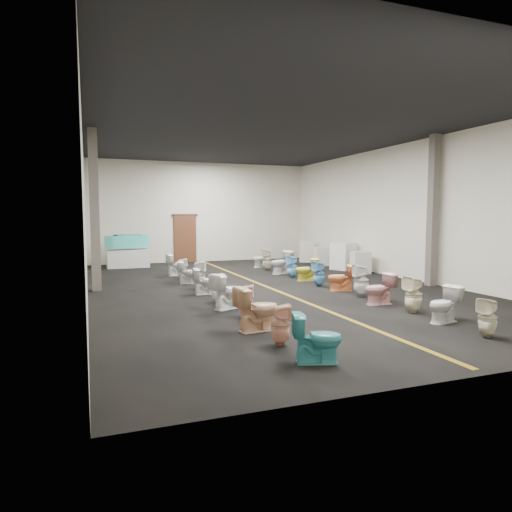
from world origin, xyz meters
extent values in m
plane|color=black|center=(0.00, 0.00, 0.00)|extent=(16.00, 16.00, 0.00)
plane|color=black|center=(0.00, 0.00, 4.50)|extent=(16.00, 16.00, 0.00)
plane|color=beige|center=(0.00, 8.00, 2.25)|extent=(10.00, 0.00, 10.00)
plane|color=beige|center=(0.00, -8.00, 2.25)|extent=(10.00, 0.00, 10.00)
plane|color=beige|center=(-5.00, 0.00, 2.25)|extent=(0.00, 16.00, 16.00)
plane|color=beige|center=(5.00, 0.00, 2.25)|extent=(0.00, 16.00, 16.00)
cube|color=#7C5F12|center=(0.00, 0.00, 0.00)|extent=(0.12, 15.60, 0.01)
cube|color=#562D19|center=(-0.80, 7.94, 1.05)|extent=(1.00, 0.10, 2.10)
cube|color=#331C11|center=(-0.80, 7.95, 2.12)|extent=(1.15, 0.08, 0.10)
cube|color=#59544C|center=(-4.75, 1.00, 2.25)|extent=(0.25, 0.25, 4.50)
cube|color=#59544C|center=(4.75, -1.50, 2.25)|extent=(0.25, 0.25, 4.50)
cube|color=silver|center=(-3.43, 6.66, 0.36)|extent=(1.65, 0.86, 0.73)
cube|color=#43C2B8|center=(-3.43, 6.66, 1.05)|extent=(1.34, 0.99, 0.50)
cylinder|color=#43C2B8|center=(-4.00, 6.48, 1.05)|extent=(0.66, 0.66, 0.50)
cylinder|color=#43C2B8|center=(-2.85, 6.84, 1.05)|extent=(0.66, 0.66, 0.50)
cube|color=teal|center=(-3.43, 6.66, 1.25)|extent=(1.09, 0.74, 0.20)
cube|color=silver|center=(4.40, 1.75, 0.40)|extent=(0.75, 0.75, 0.79)
cube|color=white|center=(4.40, 2.94, 0.52)|extent=(0.99, 0.99, 1.04)
cube|color=silver|center=(4.40, 4.55, 0.39)|extent=(0.83, 0.83, 0.78)
cube|color=silver|center=(4.40, 6.09, 0.47)|extent=(0.87, 0.87, 0.94)
imported|color=teal|center=(-1.91, -6.75, 0.36)|extent=(0.80, 0.61, 0.72)
imported|color=#DFA286|center=(-2.05, -5.76, 0.34)|extent=(0.37, 0.37, 0.68)
imported|color=#E1AF86|center=(-2.08, -4.75, 0.42)|extent=(0.87, 0.57, 0.83)
imported|color=#F9AEB2|center=(-1.92, -3.66, 0.35)|extent=(0.41, 0.41, 0.69)
imported|color=white|center=(-2.00, -2.64, 0.41)|extent=(0.91, 0.74, 0.81)
imported|color=white|center=(-2.00, -1.74, 0.35)|extent=(0.37, 0.37, 0.69)
imported|color=white|center=(-2.01, -0.64, 0.35)|extent=(0.73, 0.46, 0.71)
imported|color=white|center=(-1.97, 0.34, 0.41)|extent=(0.49, 0.48, 0.82)
imported|color=silver|center=(-2.03, 1.42, 0.35)|extent=(0.77, 0.57, 0.70)
imported|color=silver|center=(-2.04, 2.47, 0.34)|extent=(0.32, 0.31, 0.69)
imported|color=white|center=(-2.01, 3.43, 0.38)|extent=(0.78, 0.49, 0.76)
imported|color=beige|center=(1.52, -6.57, 0.35)|extent=(0.41, 0.40, 0.70)
imported|color=silver|center=(1.62, -5.44, 0.37)|extent=(0.79, 0.55, 0.73)
imported|color=beige|center=(1.65, -4.49, 0.41)|extent=(0.41, 0.41, 0.82)
imported|color=#DC9C9B|center=(1.52, -3.44, 0.38)|extent=(0.74, 0.42, 0.75)
imported|color=silver|center=(1.69, -2.41, 0.43)|extent=(0.47, 0.46, 0.86)
imported|color=#F58B4A|center=(1.68, -1.41, 0.37)|extent=(0.83, 0.63, 0.75)
imported|color=#64A9D5|center=(1.50, -0.47, 0.38)|extent=(0.39, 0.38, 0.76)
imported|color=yellow|center=(1.67, 0.69, 0.37)|extent=(0.77, 0.50, 0.73)
imported|color=#79C3EF|center=(1.57, 1.56, 0.37)|extent=(0.40, 0.39, 0.75)
imported|color=silver|center=(1.60, 2.59, 0.42)|extent=(0.91, 0.66, 0.83)
imported|color=beige|center=(1.52, 3.71, 0.42)|extent=(0.48, 0.47, 0.85)
imported|color=white|center=(1.64, 4.73, 0.36)|extent=(0.76, 0.52, 0.72)
camera|label=1|loc=(-4.97, -12.47, 2.13)|focal=32.00mm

